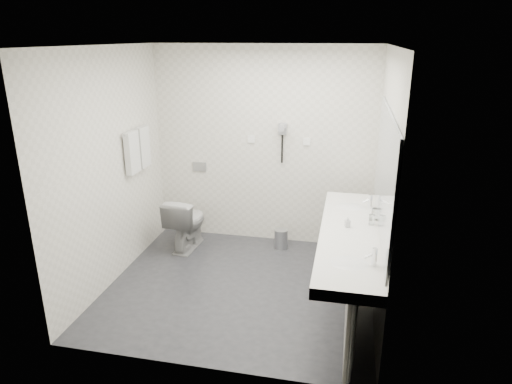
# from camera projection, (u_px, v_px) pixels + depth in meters

# --- Properties ---
(floor) EXTENTS (2.80, 2.80, 0.00)m
(floor) POSITION_uv_depth(u_px,v_px,m) (240.00, 287.00, 4.95)
(floor) COLOR #2C2D32
(floor) RESTS_ON ground
(ceiling) EXTENTS (2.80, 2.80, 0.00)m
(ceiling) POSITION_uv_depth(u_px,v_px,m) (236.00, 45.00, 4.13)
(ceiling) COLOR white
(ceiling) RESTS_ON wall_back
(wall_back) EXTENTS (2.80, 0.00, 2.80)m
(wall_back) POSITION_uv_depth(u_px,v_px,m) (263.00, 147.00, 5.74)
(wall_back) COLOR white
(wall_back) RESTS_ON floor
(wall_front) EXTENTS (2.80, 0.00, 2.80)m
(wall_front) POSITION_uv_depth(u_px,v_px,m) (195.00, 228.00, 3.34)
(wall_front) COLOR white
(wall_front) RESTS_ON floor
(wall_left) EXTENTS (0.00, 2.60, 2.60)m
(wall_left) POSITION_uv_depth(u_px,v_px,m) (110.00, 169.00, 4.81)
(wall_left) COLOR white
(wall_left) RESTS_ON floor
(wall_right) EXTENTS (0.00, 2.60, 2.60)m
(wall_right) POSITION_uv_depth(u_px,v_px,m) (383.00, 186.00, 4.27)
(wall_right) COLOR white
(wall_right) RESTS_ON floor
(vanity_counter) EXTENTS (0.55, 2.20, 0.10)m
(vanity_counter) POSITION_uv_depth(u_px,v_px,m) (350.00, 236.00, 4.28)
(vanity_counter) COLOR white
(vanity_counter) RESTS_ON floor
(vanity_panel) EXTENTS (0.03, 2.15, 0.75)m
(vanity_panel) POSITION_uv_depth(u_px,v_px,m) (349.00, 276.00, 4.42)
(vanity_panel) COLOR #9C9994
(vanity_panel) RESTS_ON floor
(vanity_post_near) EXTENTS (0.06, 0.06, 0.75)m
(vanity_post_near) POSITION_uv_depth(u_px,v_px,m) (351.00, 344.00, 3.45)
(vanity_post_near) COLOR silver
(vanity_post_near) RESTS_ON floor
(vanity_post_far) EXTENTS (0.06, 0.06, 0.75)m
(vanity_post_far) POSITION_uv_depth(u_px,v_px,m) (353.00, 233.00, 5.37)
(vanity_post_far) COLOR silver
(vanity_post_far) RESTS_ON floor
(mirror) EXTENTS (0.02, 2.20, 1.05)m
(mirror) POSITION_uv_depth(u_px,v_px,m) (384.00, 171.00, 4.02)
(mirror) COLOR #B2BCC6
(mirror) RESTS_ON wall_right
(basin_near) EXTENTS (0.40, 0.31, 0.05)m
(basin_near) POSITION_uv_depth(u_px,v_px,m) (349.00, 265.00, 3.67)
(basin_near) COLOR white
(basin_near) RESTS_ON vanity_counter
(basin_far) EXTENTS (0.40, 0.31, 0.05)m
(basin_far) POSITION_uv_depth(u_px,v_px,m) (351.00, 208.00, 4.87)
(basin_far) COLOR white
(basin_far) RESTS_ON vanity_counter
(faucet_near) EXTENTS (0.04, 0.04, 0.15)m
(faucet_near) POSITION_uv_depth(u_px,v_px,m) (374.00, 257.00, 3.60)
(faucet_near) COLOR silver
(faucet_near) RESTS_ON vanity_counter
(faucet_far) EXTENTS (0.04, 0.04, 0.15)m
(faucet_far) POSITION_uv_depth(u_px,v_px,m) (370.00, 202.00, 4.81)
(faucet_far) COLOR silver
(faucet_far) RESTS_ON vanity_counter
(soap_bottle_a) EXTENTS (0.06, 0.06, 0.10)m
(soap_bottle_a) POSITION_uv_depth(u_px,v_px,m) (348.00, 222.00, 4.34)
(soap_bottle_a) COLOR silver
(soap_bottle_a) RESTS_ON vanity_counter
(glass_left) EXTENTS (0.07, 0.07, 0.10)m
(glass_left) POSITION_uv_depth(u_px,v_px,m) (372.00, 220.00, 4.39)
(glass_left) COLOR silver
(glass_left) RESTS_ON vanity_counter
(glass_right) EXTENTS (0.07, 0.07, 0.12)m
(glass_right) POSITION_uv_depth(u_px,v_px,m) (375.00, 214.00, 4.51)
(glass_right) COLOR silver
(glass_right) RESTS_ON vanity_counter
(toilet) EXTENTS (0.43, 0.70, 0.69)m
(toilet) POSITION_uv_depth(u_px,v_px,m) (187.00, 222.00, 5.77)
(toilet) COLOR white
(toilet) RESTS_ON floor
(flush_plate) EXTENTS (0.18, 0.02, 0.12)m
(flush_plate) POSITION_uv_depth(u_px,v_px,m) (200.00, 167.00, 5.99)
(flush_plate) COLOR #B2B5BA
(flush_plate) RESTS_ON wall_back
(pedal_bin) EXTENTS (0.19, 0.19, 0.24)m
(pedal_bin) POSITION_uv_depth(u_px,v_px,m) (281.00, 239.00, 5.81)
(pedal_bin) COLOR #B2B5BA
(pedal_bin) RESTS_ON floor
(bin_lid) EXTENTS (0.17, 0.17, 0.01)m
(bin_lid) POSITION_uv_depth(u_px,v_px,m) (281.00, 230.00, 5.77)
(bin_lid) COLOR #B2B5BA
(bin_lid) RESTS_ON pedal_bin
(towel_rail) EXTENTS (0.02, 0.62, 0.02)m
(towel_rail) POSITION_uv_depth(u_px,v_px,m) (135.00, 131.00, 5.21)
(towel_rail) COLOR silver
(towel_rail) RESTS_ON wall_left
(towel_near) EXTENTS (0.07, 0.24, 0.48)m
(towel_near) POSITION_uv_depth(u_px,v_px,m) (132.00, 153.00, 5.15)
(towel_near) COLOR white
(towel_near) RESTS_ON towel_rail
(towel_far) EXTENTS (0.07, 0.24, 0.48)m
(towel_far) POSITION_uv_depth(u_px,v_px,m) (143.00, 147.00, 5.41)
(towel_far) COLOR white
(towel_far) RESTS_ON towel_rail
(dryer_cradle) EXTENTS (0.10, 0.04, 0.14)m
(dryer_cradle) POSITION_uv_depth(u_px,v_px,m) (283.00, 129.00, 5.58)
(dryer_cradle) COLOR #97989D
(dryer_cradle) RESTS_ON wall_back
(dryer_barrel) EXTENTS (0.08, 0.14, 0.08)m
(dryer_barrel) POSITION_uv_depth(u_px,v_px,m) (282.00, 128.00, 5.51)
(dryer_barrel) COLOR #97989D
(dryer_barrel) RESTS_ON dryer_cradle
(dryer_cord) EXTENTS (0.02, 0.02, 0.35)m
(dryer_cord) POSITION_uv_depth(u_px,v_px,m) (282.00, 149.00, 5.65)
(dryer_cord) COLOR black
(dryer_cord) RESTS_ON dryer_cradle
(switch_plate_a) EXTENTS (0.09, 0.02, 0.09)m
(switch_plate_a) POSITION_uv_depth(u_px,v_px,m) (251.00, 139.00, 5.73)
(switch_plate_a) COLOR white
(switch_plate_a) RESTS_ON wall_back
(switch_plate_b) EXTENTS (0.09, 0.02, 0.09)m
(switch_plate_b) POSITION_uv_depth(u_px,v_px,m) (307.00, 142.00, 5.59)
(switch_plate_b) COLOR white
(switch_plate_b) RESTS_ON wall_back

